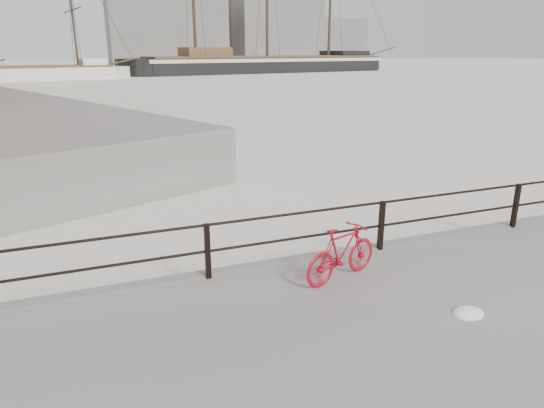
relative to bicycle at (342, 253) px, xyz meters
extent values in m
plane|color=white|center=(1.37, 1.03, -0.84)|extent=(400.00, 400.00, 0.00)
cube|color=gray|center=(1.37, -2.97, -0.66)|extent=(36.00, 8.00, 0.35)
imported|color=#AB0B19|center=(0.00, 0.00, 0.00)|extent=(1.62, 0.71, 0.98)
ellipsoid|color=white|center=(1.22, -1.74, -0.40)|extent=(0.49, 0.39, 0.18)
cube|color=gray|center=(21.37, 141.03, 8.16)|extent=(32.00, 18.00, 18.00)
cube|color=gray|center=(56.37, 146.03, 11.16)|extent=(26.00, 20.00, 24.00)
cube|color=gray|center=(79.37, 151.03, 6.16)|extent=(20.00, 16.00, 14.00)
camera|label=1|loc=(-3.89, -6.67, 3.32)|focal=32.00mm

